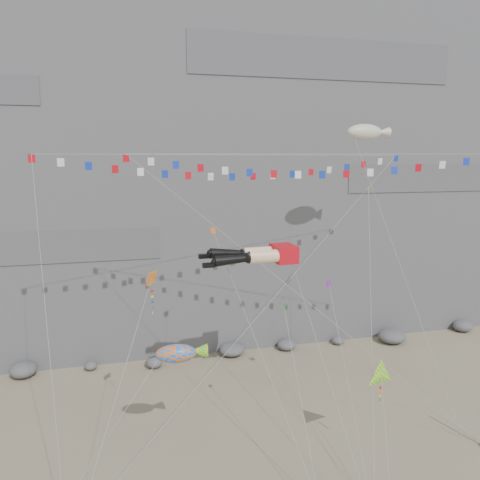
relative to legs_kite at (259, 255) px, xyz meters
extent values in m
plane|color=gray|center=(0.64, -5.25, -13.03)|extent=(120.00, 120.00, 0.00)
cube|color=slate|center=(0.64, 26.75, 11.97)|extent=(80.00, 28.00, 50.00)
cube|color=red|center=(2.01, 0.12, 0.01)|extent=(1.71, 2.28, 1.30)
cylinder|color=#FFCC9F|center=(0.15, -0.63, 0.01)|extent=(2.24, 1.07, 0.96)
sphere|color=black|center=(-0.94, -0.69, 0.01)|extent=(0.88, 0.88, 0.88)
cone|color=black|center=(-2.24, -0.76, -0.07)|extent=(2.66, 0.94, 0.89)
cube|color=black|center=(-3.98, -0.85, -0.36)|extent=(0.87, 0.42, 0.32)
cylinder|color=#FFCC9F|center=(0.08, 0.66, 0.01)|extent=(2.24, 1.07, 0.96)
sphere|color=black|center=(-1.01, 0.61, 0.01)|extent=(0.88, 0.88, 0.88)
cone|color=black|center=(-2.31, 0.54, 0.13)|extent=(2.68, 0.94, 0.96)
cube|color=black|center=(-4.05, 0.44, 0.04)|extent=(0.87, 0.42, 0.32)
cylinder|color=gray|center=(2.41, -6.68, -6.49)|extent=(0.03, 0.03, 18.82)
cylinder|color=gray|center=(-7.00, -3.37, -2.79)|extent=(0.03, 0.03, 26.84)
cylinder|color=gray|center=(9.03, -4.02, -2.77)|extent=(0.03, 0.03, 23.97)
cube|color=slate|center=(14.51, -7.10, -12.98)|extent=(0.16, 0.16, 0.10)
cylinder|color=gray|center=(-10.55, -6.07, -6.78)|extent=(0.03, 0.03, 14.87)
cylinder|color=gray|center=(-10.79, -6.96, -9.04)|extent=(0.03, 0.03, 12.06)
cylinder|color=gray|center=(4.69, -10.88, -9.84)|extent=(0.03, 0.03, 9.28)
cylinder|color=gray|center=(12.16, -1.14, -1.81)|extent=(0.03, 0.03, 25.15)
cube|color=slate|center=(13.58, -6.74, -12.98)|extent=(0.16, 0.16, 0.10)
cylinder|color=gray|center=(-1.10, -3.92, -5.70)|extent=(0.03, 0.03, 19.93)
cylinder|color=gray|center=(4.61, -5.83, -7.73)|extent=(0.03, 0.03, 15.16)
cylinder|color=gray|center=(0.30, -8.45, -7.80)|extent=(0.03, 0.03, 12.57)
cylinder|color=gray|center=(6.56, -5.27, -4.22)|extent=(0.03, 0.03, 24.17)
camera|label=1|loc=(-9.74, -32.81, 7.11)|focal=35.00mm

